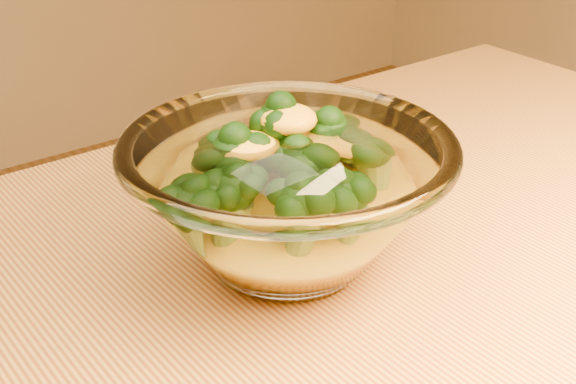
# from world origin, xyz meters

# --- Properties ---
(glass_bowl) EXTENTS (0.25, 0.25, 0.11)m
(glass_bowl) POSITION_xyz_m (0.04, 0.11, 0.81)
(glass_bowl) COLOR white
(glass_bowl) RESTS_ON table
(cheese_sauce) EXTENTS (0.14, 0.14, 0.04)m
(cheese_sauce) POSITION_xyz_m (0.04, 0.11, 0.78)
(cheese_sauce) COLOR #FFA315
(cheese_sauce) RESTS_ON glass_bowl
(broccoli_heap) EXTENTS (0.18, 0.14, 0.09)m
(broccoli_heap) POSITION_xyz_m (0.04, 0.12, 0.83)
(broccoli_heap) COLOR black
(broccoli_heap) RESTS_ON cheese_sauce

